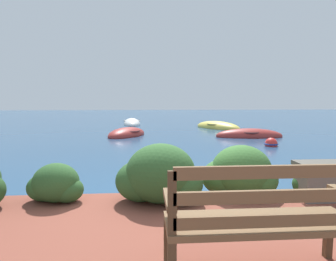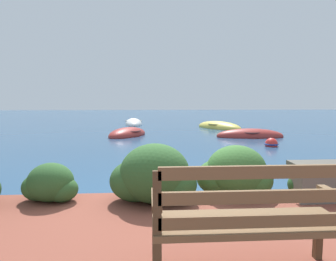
{
  "view_description": "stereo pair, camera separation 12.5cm",
  "coord_description": "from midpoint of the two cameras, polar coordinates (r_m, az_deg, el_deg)",
  "views": [
    {
      "loc": [
        -0.61,
        -4.33,
        1.6
      ],
      "look_at": [
        0.18,
        6.24,
        0.48
      ],
      "focal_mm": 32.0,
      "sensor_mm": 36.0,
      "label": 1
    },
    {
      "loc": [
        -0.49,
        -4.34,
        1.6
      ],
      "look_at": [
        0.18,
        6.24,
        0.48
      ],
      "focal_mm": 32.0,
      "sensor_mm": 36.0,
      "label": 2
    }
  ],
  "objects": [
    {
      "name": "rowboat_outer",
      "position": [
        19.03,
        -6.4,
        1.33
      ],
      "size": [
        1.24,
        3.12,
        0.68
      ],
      "rotation": [
        0.0,
        0.0,
        4.78
      ],
      "color": "silver",
      "rests_on": "ground_plane"
    },
    {
      "name": "park_bench",
      "position": [
        2.44,
        16.78,
        -15.76
      ],
      "size": [
        1.47,
        0.48,
        0.93
      ],
      "rotation": [
        0.0,
        0.0,
        0.06
      ],
      "color": "brown",
      "rests_on": "patio_terrace"
    },
    {
      "name": "rowboat_mid",
      "position": [
        13.16,
        -7.45,
        -0.76
      ],
      "size": [
        2.13,
        2.55,
        0.65
      ],
      "rotation": [
        0.0,
        0.0,
        1.05
      ],
      "color": "#9E2D28",
      "rests_on": "ground_plane"
    },
    {
      "name": "mooring_buoy",
      "position": [
        10.78,
        19.41,
        -2.46
      ],
      "size": [
        0.47,
        0.47,
        0.43
      ],
      "color": "red",
      "rests_on": "ground_plane"
    },
    {
      "name": "hedge_clump_far_right",
      "position": [
        4.76,
        26.91,
        -8.85
      ],
      "size": [
        0.72,
        0.52,
        0.49
      ],
      "color": "#284C23",
      "rests_on": "patio_terrace"
    },
    {
      "name": "hedge_clump_right",
      "position": [
        4.43,
        13.42,
        -8.05
      ],
      "size": [
        1.07,
        0.77,
        0.73
      ],
      "color": "#38662D",
      "rests_on": "patio_terrace"
    },
    {
      "name": "ground_plane",
      "position": [
        4.65,
        3.5,
        -14.11
      ],
      "size": [
        80.0,
        80.0,
        0.0
      ],
      "color": "navy"
    },
    {
      "name": "rowboat_nearest",
      "position": [
        13.06,
        15.59,
        -1.0
      ],
      "size": [
        2.88,
        1.19,
        0.64
      ],
      "rotation": [
        0.0,
        0.0,
        6.2
      ],
      "color": "#9E2D28",
      "rests_on": "ground_plane"
    },
    {
      "name": "rowboat_far",
      "position": [
        16.65,
        9.89,
        0.61
      ],
      "size": [
        2.59,
        3.25,
        0.69
      ],
      "rotation": [
        0.0,
        0.0,
        5.25
      ],
      "color": "#DBC64C",
      "rests_on": "ground_plane"
    },
    {
      "name": "hedge_clump_left",
      "position": [
        4.38,
        -20.79,
        -9.62
      ],
      "size": [
        0.77,
        0.56,
        0.52
      ],
      "color": "#2D5628",
      "rests_on": "patio_terrace"
    },
    {
      "name": "hedge_clump_centre",
      "position": [
        4.04,
        -1.88,
        -8.83
      ],
      "size": [
        1.17,
        0.84,
        0.79
      ],
      "color": "#2D5628",
      "rests_on": "patio_terrace"
    }
  ]
}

